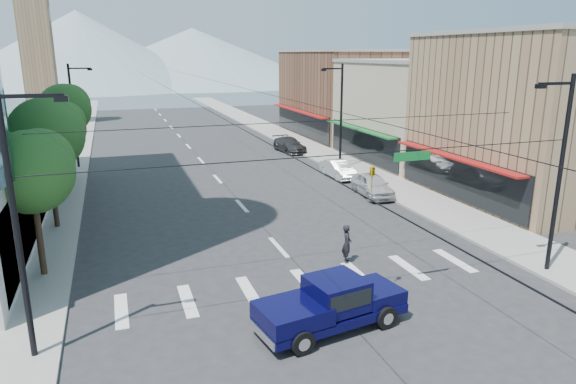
% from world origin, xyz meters
% --- Properties ---
extents(ground, '(160.00, 160.00, 0.00)m').
position_xyz_m(ground, '(0.00, 0.00, 0.00)').
color(ground, '#28282B').
rests_on(ground, ground).
extents(sidewalk_left, '(4.00, 120.00, 0.15)m').
position_xyz_m(sidewalk_left, '(-12.00, 40.00, 0.07)').
color(sidewalk_left, gray).
rests_on(sidewalk_left, ground).
extents(sidewalk_right, '(4.00, 120.00, 0.15)m').
position_xyz_m(sidewalk_right, '(12.00, 40.00, 0.07)').
color(sidewalk_right, gray).
rests_on(sidewalk_right, ground).
extents(shop_near, '(12.00, 14.00, 11.00)m').
position_xyz_m(shop_near, '(20.00, 10.00, 5.50)').
color(shop_near, '#8C6B4C').
rests_on(shop_near, ground).
extents(shop_mid, '(12.00, 14.00, 9.00)m').
position_xyz_m(shop_mid, '(20.00, 24.00, 4.50)').
color(shop_mid, tan).
rests_on(shop_mid, ground).
extents(shop_far, '(12.00, 18.00, 10.00)m').
position_xyz_m(shop_far, '(20.00, 40.00, 5.00)').
color(shop_far, brown).
rests_on(shop_far, ground).
extents(clock_tower, '(4.80, 4.80, 20.40)m').
position_xyz_m(clock_tower, '(-16.50, 62.00, 10.64)').
color(clock_tower, '#8C6B4C').
rests_on(clock_tower, ground).
extents(mountain_left, '(80.00, 80.00, 22.00)m').
position_xyz_m(mountain_left, '(-15.00, 150.00, 11.00)').
color(mountain_left, gray).
rests_on(mountain_left, ground).
extents(mountain_right, '(90.00, 90.00, 18.00)m').
position_xyz_m(mountain_right, '(20.00, 160.00, 9.00)').
color(mountain_right, gray).
rests_on(mountain_right, ground).
extents(tree_near, '(3.65, 3.64, 6.71)m').
position_xyz_m(tree_near, '(-11.07, 6.10, 4.99)').
color(tree_near, black).
rests_on(tree_near, ground).
extents(tree_midnear, '(4.09, 4.09, 7.52)m').
position_xyz_m(tree_midnear, '(-11.07, 13.10, 5.59)').
color(tree_midnear, black).
rests_on(tree_midnear, ground).
extents(tree_midfar, '(3.65, 3.64, 6.71)m').
position_xyz_m(tree_midfar, '(-11.07, 20.10, 4.99)').
color(tree_midfar, black).
rests_on(tree_midfar, ground).
extents(tree_far, '(4.09, 4.09, 7.52)m').
position_xyz_m(tree_far, '(-11.07, 27.10, 5.59)').
color(tree_far, black).
rests_on(tree_far, ground).
extents(signal_rig, '(21.80, 0.20, 9.00)m').
position_xyz_m(signal_rig, '(0.19, -1.00, 4.64)').
color(signal_rig, black).
rests_on(signal_rig, ground).
extents(lamp_pole_nw, '(2.00, 0.25, 9.00)m').
position_xyz_m(lamp_pole_nw, '(-10.67, 30.00, 4.94)').
color(lamp_pole_nw, black).
rests_on(lamp_pole_nw, ground).
extents(lamp_pole_ne, '(2.00, 0.25, 9.00)m').
position_xyz_m(lamp_pole_ne, '(10.67, 22.00, 4.94)').
color(lamp_pole_ne, black).
rests_on(lamp_pole_ne, ground).
extents(pickup_truck, '(5.97, 2.96, 1.93)m').
position_xyz_m(pickup_truck, '(-0.74, -2.39, 1.01)').
color(pickup_truck, '#080737').
rests_on(pickup_truck, ground).
extents(pedestrian, '(0.65, 0.80, 1.91)m').
position_xyz_m(pedestrian, '(2.50, 3.07, 0.95)').
color(pedestrian, black).
rests_on(pedestrian, ground).
extents(parked_car_near, '(2.31, 4.82, 1.59)m').
position_xyz_m(parked_car_near, '(9.40, 13.41, 0.80)').
color(parked_car_near, silver).
rests_on(parked_car_near, ground).
extents(parked_car_mid, '(1.61, 4.33, 1.41)m').
position_xyz_m(parked_car_mid, '(9.40, 19.27, 0.71)').
color(parked_car_mid, silver).
rests_on(parked_car_mid, ground).
extents(parked_car_far, '(2.51, 5.24, 1.47)m').
position_xyz_m(parked_car_far, '(9.40, 31.36, 0.74)').
color(parked_car_far, '#2F2F32').
rests_on(parked_car_far, ground).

